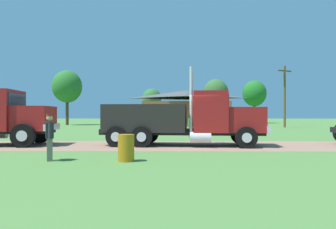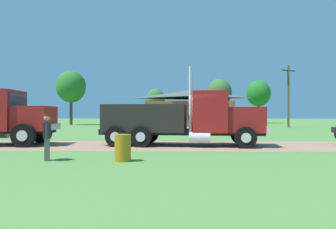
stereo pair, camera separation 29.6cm
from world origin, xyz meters
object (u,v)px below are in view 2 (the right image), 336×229
Objects in this scene: visitor_far_side at (193,125)px; shed_building at (190,109)px; truck_near_right at (0,119)px; utility_pole_near at (288,94)px; visitor_by_barrel at (47,135)px; truck_foreground_white at (182,120)px; steel_barrel at (123,148)px.

visitor_far_side is 22.74m from shed_building.
utility_pole_near reaches higher than truck_near_right.
utility_pole_near is (11.54, -5.43, 1.59)m from shed_building.
truck_near_right is 7.09m from visitor_by_barrel.
visitor_far_side is 0.21× the size of utility_pole_near.
utility_pole_near is (13.01, 22.19, 2.63)m from truck_foreground_white.
truck_foreground_white is 9.37m from truck_near_right.
steel_barrel is at bearing -1.70° from visitor_by_barrel.
utility_pole_near is (17.70, 27.59, 3.08)m from visitor_by_barrel.
truck_foreground_white is 25.86m from utility_pole_near.
truck_foreground_white is at bearing -120.39° from utility_pole_near.
shed_building reaches higher than truck_near_right.
shed_building reaches higher than visitor_far_side.
steel_barrel is 31.70m from utility_pole_near.
truck_near_right is at bearing -111.37° from shed_building.
visitor_by_barrel is 1.75× the size of steel_barrel.
shed_building is at bearing 86.95° from truck_foreground_white.
utility_pole_near is (12.23, 17.25, 3.11)m from visitor_far_side.
steel_barrel is 0.07× the size of shed_building.
truck_near_right is 0.64× the size of shed_building.
shed_building is at bearing 83.91° from steel_barrel.
truck_foreground_white is 5.91m from steel_barrel.
truck_foreground_white is 0.68× the size of shed_building.
truck_near_right is 31.69m from utility_pole_near.
truck_near_right is at bearing -179.44° from truck_foreground_white.
utility_pole_near is at bearing 59.61° from truck_foreground_white.
shed_building is at bearing 68.63° from truck_near_right.
visitor_far_side is at bearing 74.73° from steel_barrel.
utility_pole_near is at bearing 44.87° from truck_near_right.
truck_foreground_white reaches higher than visitor_by_barrel.
utility_pole_near reaches higher than steel_barrel.
visitor_by_barrel is 0.13× the size of shed_building.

